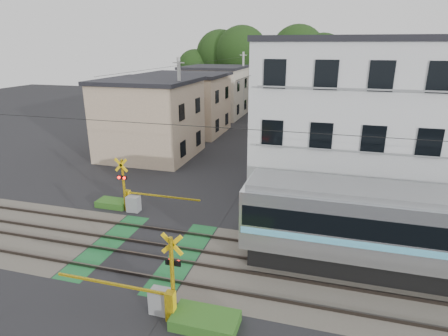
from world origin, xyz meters
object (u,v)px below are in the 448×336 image
(crossing_signal_near, at_px, (162,296))
(apartment_block, at_px, (346,120))
(crossing_signal_far, at_px, (132,199))
(pedestrian, at_px, (254,125))

(crossing_signal_near, xyz_separation_m, apartment_block, (5.91, 13.15, 3.94))
(crossing_signal_near, distance_m, apartment_block, 14.95)
(crossing_signal_far, relative_size, pedestrian, 2.58)
(crossing_signal_near, relative_size, crossing_signal_far, 1.00)
(apartment_block, bearing_deg, pedestrian, 119.61)
(crossing_signal_near, distance_m, pedestrian, 28.06)
(crossing_signal_far, relative_size, apartment_block, 0.46)
(apartment_block, bearing_deg, crossing_signal_far, -152.22)
(crossing_signal_far, xyz_separation_m, pedestrian, (2.68, 20.64, 0.21))
(crossing_signal_near, bearing_deg, crossing_signal_far, 125.29)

